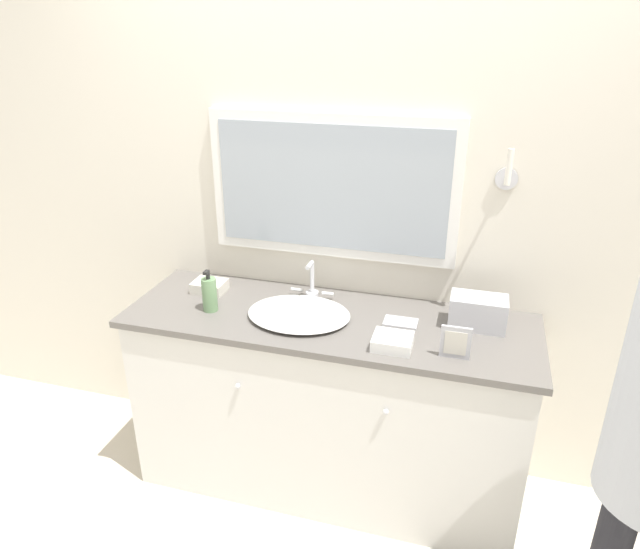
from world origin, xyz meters
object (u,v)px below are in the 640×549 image
(sink_basin, at_px, (299,312))
(picture_frame, at_px, (456,342))
(appliance_box, at_px, (478,312))
(soap_bottle, at_px, (209,294))

(sink_basin, distance_m, picture_frame, 0.69)
(sink_basin, xyz_separation_m, picture_frame, (0.67, -0.15, 0.05))
(appliance_box, bearing_deg, picture_frame, -104.76)
(sink_basin, bearing_deg, appliance_box, 9.30)
(soap_bottle, xyz_separation_m, picture_frame, (1.06, -0.10, -0.01))
(appliance_box, xyz_separation_m, picture_frame, (-0.07, -0.28, -0.00))
(soap_bottle, bearing_deg, picture_frame, -5.51)
(sink_basin, xyz_separation_m, appliance_box, (0.74, 0.12, 0.05))
(soap_bottle, relative_size, picture_frame, 1.46)
(sink_basin, relative_size, soap_bottle, 2.32)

